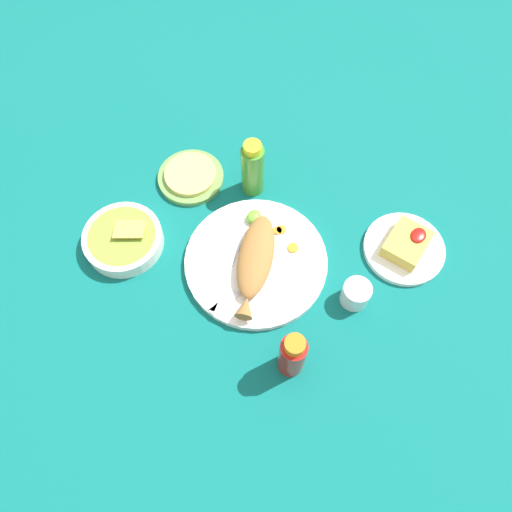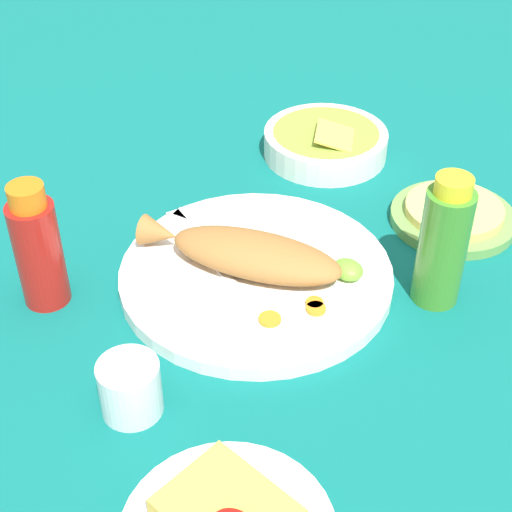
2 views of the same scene
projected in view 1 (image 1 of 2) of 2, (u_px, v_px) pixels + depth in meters
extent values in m
plane|color=#0C605B|center=(256.00, 263.00, 1.13)|extent=(4.00, 4.00, 0.00)
cylinder|color=white|center=(256.00, 262.00, 1.12)|extent=(0.32, 0.32, 0.02)
ellipsoid|color=#996633|center=(256.00, 256.00, 1.10)|extent=(0.22, 0.15, 0.04)
cone|color=#996633|center=(245.00, 307.00, 1.04)|extent=(0.06, 0.05, 0.04)
cube|color=silver|center=(258.00, 278.00, 1.09)|extent=(0.11, 0.04, 0.00)
cube|color=silver|center=(226.00, 304.00, 1.07)|extent=(0.07, 0.04, 0.00)
cube|color=silver|center=(232.00, 260.00, 1.11)|extent=(0.11, 0.04, 0.00)
cube|color=silver|center=(217.00, 296.00, 1.08)|extent=(0.07, 0.03, 0.00)
cylinder|color=orange|center=(293.00, 248.00, 1.13)|extent=(0.02, 0.02, 0.00)
cylinder|color=orange|center=(278.00, 231.00, 1.15)|extent=(0.02, 0.02, 0.00)
cylinder|color=orange|center=(281.00, 230.00, 1.15)|extent=(0.02, 0.02, 0.00)
ellipsoid|color=#6BB233|center=(254.00, 217.00, 1.15)|extent=(0.04, 0.03, 0.02)
cylinder|color=#B21914|center=(292.00, 356.00, 0.97)|extent=(0.05, 0.05, 0.13)
cylinder|color=orange|center=(295.00, 345.00, 0.90)|extent=(0.04, 0.04, 0.03)
cylinder|color=#3D8428|center=(253.00, 170.00, 1.16)|extent=(0.05, 0.05, 0.14)
cylinder|color=yellow|center=(252.00, 148.00, 1.09)|extent=(0.04, 0.04, 0.02)
cylinder|color=silver|center=(356.00, 294.00, 1.07)|extent=(0.06, 0.06, 0.06)
cylinder|color=white|center=(354.00, 297.00, 1.08)|extent=(0.05, 0.05, 0.03)
cylinder|color=white|center=(404.00, 249.00, 1.14)|extent=(0.18, 0.18, 0.01)
cube|color=gold|center=(407.00, 244.00, 1.12)|extent=(0.10, 0.08, 0.04)
ellipsoid|color=#AD140F|center=(418.00, 235.00, 1.10)|extent=(0.04, 0.03, 0.01)
cylinder|color=white|center=(123.00, 240.00, 1.14)|extent=(0.18, 0.18, 0.04)
cylinder|color=olive|center=(122.00, 237.00, 1.13)|extent=(0.15, 0.15, 0.01)
cube|color=gold|center=(130.00, 225.00, 1.13)|extent=(0.10, 0.10, 0.02)
cylinder|color=#6B9E4C|center=(191.00, 177.00, 1.23)|extent=(0.16, 0.16, 0.01)
cylinder|color=#E0C666|center=(190.00, 174.00, 1.22)|extent=(0.13, 0.13, 0.01)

